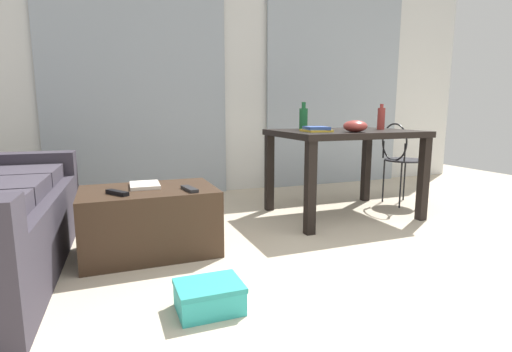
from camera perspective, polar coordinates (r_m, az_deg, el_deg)
name	(u,v)px	position (r m, az deg, el deg)	size (l,w,h in m)	color
ground_plane	(338,240)	(2.88, 11.93, -9.21)	(7.77, 7.77, 0.00)	beige
wall_back	(244,72)	(4.57, -1.81, 15.02)	(6.13, 0.10, 2.70)	silver
curtains	(246,83)	(4.48, -1.44, 13.55)	(4.19, 0.03, 2.45)	#99A3AD
coffee_table	(150,220)	(2.64, -15.34, -6.32)	(0.84, 0.56, 0.42)	#382619
craft_table	(344,142)	(3.46, 12.78, 4.84)	(1.17, 0.87, 0.75)	black
wire_chair	(399,154)	(4.02, 20.29, 3.06)	(0.37, 0.37, 0.80)	black
bottle_near	(303,118)	(3.47, 6.98, 8.41)	(0.07, 0.07, 0.24)	#195B2D
bottle_far	(381,118)	(3.67, 17.90, 8.07)	(0.07, 0.07, 0.23)	#99332D
bowl	(355,126)	(3.18, 14.37, 7.10)	(0.19, 0.19, 0.09)	#9E3833
book_stack	(316,129)	(3.17, 8.84, 6.80)	(0.21, 0.24, 0.04)	gold
tv_remote_primary	(189,189)	(2.47, -9.74, -1.88)	(0.05, 0.18, 0.02)	#232326
tv_remote_secondary	(117,193)	(2.46, -19.71, -2.32)	(0.04, 0.18, 0.02)	black
magazine	(145,185)	(2.66, -16.02, -1.29)	(0.19, 0.24, 0.02)	silver
shoebox	(209,297)	(1.90, -6.89, -17.17)	(0.30, 0.24, 0.13)	#33B2AD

